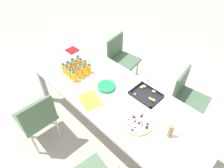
# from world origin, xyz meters

# --- Properties ---
(ground_plane) EXTENTS (12.00, 12.00, 0.00)m
(ground_plane) POSITION_xyz_m (0.00, 0.00, 0.00)
(ground_plane) COLOR #B2A899
(party_table) EXTENTS (2.37, 0.85, 0.73)m
(party_table) POSITION_xyz_m (0.00, 0.00, 0.67)
(party_table) COLOR silver
(party_table) RESTS_ON ground_plane
(chair_far_right) EXTENTS (0.45, 0.45, 0.83)m
(chair_far_right) POSITION_xyz_m (0.56, 0.78, 0.50)
(chair_far_right) COLOR #4C6B4C
(chair_far_right) RESTS_ON ground_plane
(chair_near_left) EXTENTS (0.41, 0.41, 0.83)m
(chair_near_left) POSITION_xyz_m (-0.48, -0.74, 0.50)
(chair_near_left) COLOR #4C6B4C
(chair_near_left) RESTS_ON ground_plane
(chair_far_left) EXTENTS (0.45, 0.45, 0.83)m
(chair_far_left) POSITION_xyz_m (-0.61, 0.80, 0.50)
(chair_far_left) COLOR #4C6B4C
(chair_far_left) RESTS_ON ground_plane
(juice_bottle_0) EXTENTS (0.05, 0.05, 0.14)m
(juice_bottle_0) POSITION_xyz_m (-0.66, -0.19, 0.80)
(juice_bottle_0) COLOR #FAAF14
(juice_bottle_0) RESTS_ON party_table
(juice_bottle_1) EXTENTS (0.06, 0.06, 0.15)m
(juice_bottle_1) POSITION_xyz_m (-0.59, -0.19, 0.80)
(juice_bottle_1) COLOR #FAAC14
(juice_bottle_1) RESTS_ON party_table
(juice_bottle_2) EXTENTS (0.06, 0.06, 0.14)m
(juice_bottle_2) POSITION_xyz_m (-0.52, -0.19, 0.80)
(juice_bottle_2) COLOR #FAAB14
(juice_bottle_2) RESTS_ON party_table
(juice_bottle_3) EXTENTS (0.06, 0.06, 0.15)m
(juice_bottle_3) POSITION_xyz_m (-0.44, -0.19, 0.80)
(juice_bottle_3) COLOR #F8AE14
(juice_bottle_3) RESTS_ON party_table
(juice_bottle_4) EXTENTS (0.06, 0.06, 0.14)m
(juice_bottle_4) POSITION_xyz_m (-0.66, -0.12, 0.80)
(juice_bottle_4) COLOR #FAAC14
(juice_bottle_4) RESTS_ON party_table
(juice_bottle_5) EXTENTS (0.05, 0.05, 0.15)m
(juice_bottle_5) POSITION_xyz_m (-0.60, -0.12, 0.80)
(juice_bottle_5) COLOR #FAAA14
(juice_bottle_5) RESTS_ON party_table
(juice_bottle_6) EXTENTS (0.05, 0.05, 0.15)m
(juice_bottle_6) POSITION_xyz_m (-0.52, -0.11, 0.80)
(juice_bottle_6) COLOR #FBAF14
(juice_bottle_6) RESTS_ON party_table
(juice_bottle_7) EXTENTS (0.05, 0.05, 0.15)m
(juice_bottle_7) POSITION_xyz_m (-0.44, -0.11, 0.80)
(juice_bottle_7) COLOR #F8AE14
(juice_bottle_7) RESTS_ON party_table
(juice_bottle_8) EXTENTS (0.06, 0.06, 0.14)m
(juice_bottle_8) POSITION_xyz_m (-0.67, -0.04, 0.80)
(juice_bottle_8) COLOR #F9AB14
(juice_bottle_8) RESTS_ON party_table
(juice_bottle_9) EXTENTS (0.05, 0.05, 0.15)m
(juice_bottle_9) POSITION_xyz_m (-0.60, -0.04, 0.80)
(juice_bottle_9) COLOR #FAAC14
(juice_bottle_9) RESTS_ON party_table
(juice_bottle_10) EXTENTS (0.06, 0.06, 0.14)m
(juice_bottle_10) POSITION_xyz_m (-0.51, -0.04, 0.80)
(juice_bottle_10) COLOR #FAAC14
(juice_bottle_10) RESTS_ON party_table
(juice_bottle_11) EXTENTS (0.06, 0.06, 0.14)m
(juice_bottle_11) POSITION_xyz_m (-0.44, -0.04, 0.80)
(juice_bottle_11) COLOR #F8AD14
(juice_bottle_11) RESTS_ON party_table
(juice_bottle_12) EXTENTS (0.05, 0.05, 0.14)m
(juice_bottle_12) POSITION_xyz_m (-0.67, 0.04, 0.80)
(juice_bottle_12) COLOR #F8AE14
(juice_bottle_12) RESTS_ON party_table
(juice_bottle_13) EXTENTS (0.06, 0.06, 0.14)m
(juice_bottle_13) POSITION_xyz_m (-0.60, 0.03, 0.80)
(juice_bottle_13) COLOR #FAAE14
(juice_bottle_13) RESTS_ON party_table
(juice_bottle_14) EXTENTS (0.06, 0.06, 0.14)m
(juice_bottle_14) POSITION_xyz_m (-0.52, 0.04, 0.80)
(juice_bottle_14) COLOR #FAAB14
(juice_bottle_14) RESTS_ON party_table
(juice_bottle_15) EXTENTS (0.06, 0.06, 0.13)m
(juice_bottle_15) POSITION_xyz_m (-0.44, 0.04, 0.80)
(juice_bottle_15) COLOR #FAAF14
(juice_bottle_15) RESTS_ON party_table
(fruit_pizza) EXTENTS (0.30, 0.30, 0.05)m
(fruit_pizza) POSITION_xyz_m (0.47, -0.13, 0.75)
(fruit_pizza) COLOR tan
(fruit_pizza) RESTS_ON party_table
(snack_tray) EXTENTS (0.32, 0.25, 0.04)m
(snack_tray) POSITION_xyz_m (0.30, 0.23, 0.74)
(snack_tray) COLOR black
(snack_tray) RESTS_ON party_table
(plate_stack) EXTENTS (0.21, 0.21, 0.03)m
(plate_stack) POSITION_xyz_m (-0.09, -0.00, 0.75)
(plate_stack) COLOR #1E8C4C
(plate_stack) RESTS_ON party_table
(napkin_stack) EXTENTS (0.15, 0.15, 0.02)m
(napkin_stack) POSITION_xyz_m (-1.00, 0.18, 0.74)
(napkin_stack) COLOR red
(napkin_stack) RESTS_ON party_table
(cardboard_tube) EXTENTS (0.04, 0.04, 0.16)m
(cardboard_tube) POSITION_xyz_m (0.77, -0.03, 0.81)
(cardboard_tube) COLOR #9E7A56
(cardboard_tube) RESTS_ON party_table
(paper_folder) EXTENTS (0.31, 0.26, 0.01)m
(paper_folder) POSITION_xyz_m (-0.07, -0.26, 0.74)
(paper_folder) COLOR yellow
(paper_folder) RESTS_ON party_table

